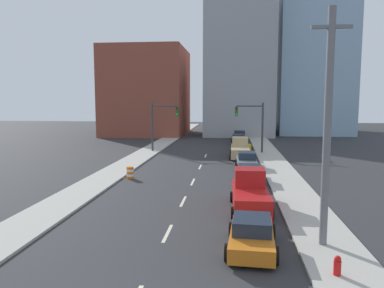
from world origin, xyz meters
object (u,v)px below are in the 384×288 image
(pickup_truck_tan, at_px, (240,149))
(sedan_yellow, at_px, (243,144))
(traffic_signal_left, at_px, (160,121))
(traffic_signal_right, at_px, (255,121))
(pickup_truck_red, at_px, (250,194))
(traffic_barrel, at_px, (130,173))
(sedan_orange, at_px, (252,235))
(sedan_silver, at_px, (249,175))
(sedan_gray, at_px, (247,161))
(utility_pole_right_near, at_px, (327,128))
(sedan_navy, at_px, (238,140))
(fire_hydrant, at_px, (337,267))
(sedan_brown, at_px, (240,136))

(pickup_truck_tan, relative_size, sedan_yellow, 1.32)
(traffic_signal_left, xyz_separation_m, traffic_signal_right, (11.27, 0.00, 0.00))
(pickup_truck_red, bearing_deg, traffic_barrel, 139.28)
(traffic_signal_right, height_order, sedan_yellow, traffic_signal_right)
(traffic_signal_right, bearing_deg, sedan_orange, -93.38)
(sedan_silver, relative_size, sedan_gray, 1.07)
(pickup_truck_red, height_order, sedan_gray, pickup_truck_red)
(traffic_signal_left, xyz_separation_m, sedan_orange, (9.56, -29.04, -3.15))
(traffic_barrel, bearing_deg, utility_pole_right_near, -47.04)
(pickup_truck_red, xyz_separation_m, pickup_truck_tan, (-0.20, 19.84, -0.02))
(traffic_signal_right, relative_size, sedan_orange, 1.39)
(traffic_signal_right, distance_m, utility_pole_right_near, 28.49)
(pickup_truck_tan, xyz_separation_m, sedan_navy, (0.02, 12.40, -0.23))
(fire_hydrant, bearing_deg, sedan_navy, 94.01)
(sedan_orange, distance_m, sedan_yellow, 32.33)
(pickup_truck_red, relative_size, sedan_silver, 1.13)
(traffic_signal_left, xyz_separation_m, sedan_silver, (10.02, -16.18, -3.17))
(sedan_silver, bearing_deg, sedan_gray, 90.99)
(utility_pole_right_near, height_order, sedan_orange, utility_pole_right_near)
(traffic_barrel, height_order, sedan_navy, sedan_navy)
(sedan_silver, distance_m, sedan_brown, 30.97)
(traffic_signal_right, relative_size, traffic_barrel, 6.27)
(pickup_truck_tan, height_order, sedan_yellow, pickup_truck_tan)
(sedan_gray, bearing_deg, traffic_signal_left, 133.28)
(utility_pole_right_near, distance_m, traffic_barrel, 18.12)
(traffic_signal_left, height_order, sedan_silver, traffic_signal_left)
(utility_pole_right_near, height_order, fire_hydrant, utility_pole_right_near)
(utility_pole_right_near, bearing_deg, sedan_yellow, 94.54)
(pickup_truck_tan, height_order, sedan_brown, pickup_truck_tan)
(traffic_barrel, relative_size, sedan_orange, 0.22)
(utility_pole_right_near, xyz_separation_m, pickup_truck_tan, (-3.02, 25.14, -4.20))
(sedan_yellow, bearing_deg, traffic_signal_right, -71.89)
(fire_hydrant, xyz_separation_m, sedan_yellow, (-2.34, 34.60, 0.27))
(sedan_silver, height_order, sedan_navy, sedan_navy)
(utility_pole_right_near, height_order, sedan_yellow, utility_pole_right_near)
(sedan_silver, xyz_separation_m, sedan_gray, (0.02, 6.10, 0.07))
(traffic_signal_left, distance_m, sedan_silver, 19.29)
(traffic_signal_right, relative_size, sedan_silver, 1.25)
(traffic_signal_left, height_order, sedan_brown, traffic_signal_left)
(sedan_silver, xyz_separation_m, pickup_truck_tan, (-0.47, 12.88, 0.25))
(pickup_truck_red, bearing_deg, sedan_brown, 88.71)
(pickup_truck_red, xyz_separation_m, sedan_gray, (0.29, 13.05, -0.21))
(sedan_gray, relative_size, sedan_navy, 0.99)
(traffic_barrel, xyz_separation_m, fire_hydrant, (11.77, -15.70, -0.06))
(traffic_signal_right, height_order, sedan_silver, traffic_signal_right)
(pickup_truck_red, xyz_separation_m, sedan_navy, (-0.18, 32.25, -0.26))
(traffic_signal_right, distance_m, sedan_brown, 15.19)
(traffic_signal_right, xyz_separation_m, pickup_truck_red, (-1.52, -23.13, -2.89))
(sedan_orange, height_order, pickup_truck_red, pickup_truck_red)
(traffic_signal_left, height_order, pickup_truck_tan, traffic_signal_left)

